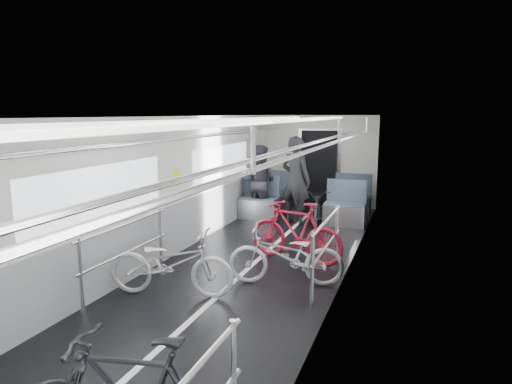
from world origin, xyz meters
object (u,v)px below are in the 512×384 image
at_px(bike_right_far, 296,231).
at_px(bike_right_mid, 286,256).
at_px(bike_aisle, 317,207).
at_px(person_seated, 259,182).
at_px(bike_left_far, 171,263).
at_px(person_standing, 296,180).

bearing_deg(bike_right_far, bike_right_mid, 20.21).
distance_m(bike_right_far, bike_aisle, 2.57).
distance_m(bike_right_mid, person_seated, 4.33).
distance_m(bike_left_far, person_standing, 4.59).
relative_size(person_standing, person_seated, 1.14).
relative_size(bike_right_mid, bike_right_far, 0.97).
bearing_deg(bike_left_far, person_standing, -17.77).
distance_m(bike_left_far, bike_right_mid, 1.62).
bearing_deg(person_standing, bike_left_far, 101.90).
bearing_deg(person_standing, person_seated, 1.68).
distance_m(bike_left_far, bike_right_far, 2.32).
relative_size(bike_right_mid, person_seated, 0.96).
height_order(bike_left_far, bike_right_mid, bike_left_far).
height_order(bike_left_far, person_seated, person_seated).
bearing_deg(bike_right_mid, person_seated, -169.45).
height_order(bike_aisle, person_seated, person_seated).
bearing_deg(bike_left_far, person_seated, -6.00).
relative_size(bike_left_far, person_standing, 0.88).
height_order(bike_right_mid, bike_right_far, bike_right_far).
relative_size(bike_left_far, bike_right_mid, 1.04).
distance_m(person_standing, person_seated, 1.01).
bearing_deg(bike_right_far, person_standing, -152.29).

